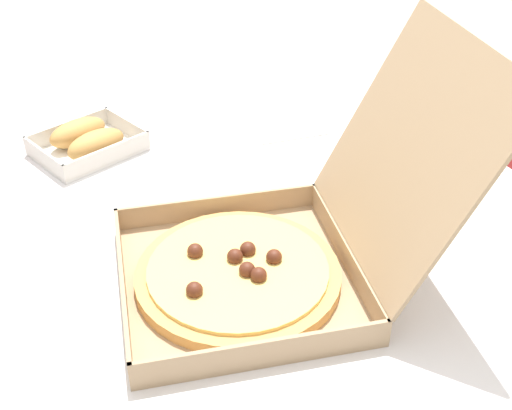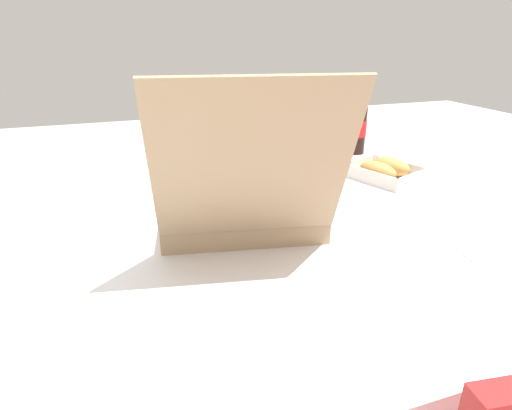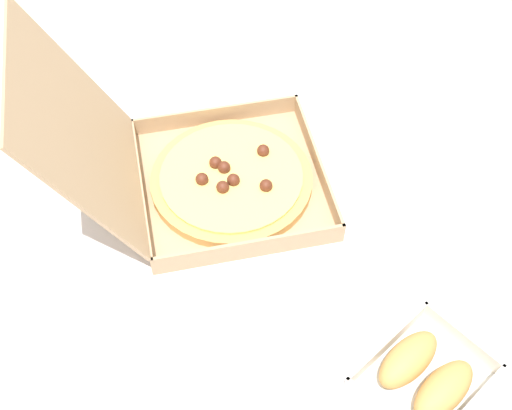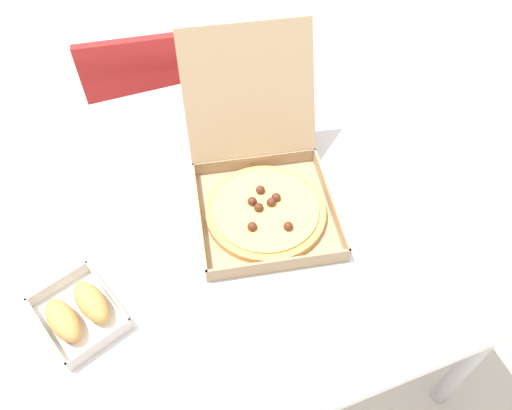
{
  "view_description": "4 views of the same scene",
  "coord_description": "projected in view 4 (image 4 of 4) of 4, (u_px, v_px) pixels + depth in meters",
  "views": [
    {
      "loc": [
        0.79,
        -0.33,
        1.36
      ],
      "look_at": [
        0.01,
        0.02,
        0.77
      ],
      "focal_mm": 46.33,
      "sensor_mm": 36.0,
      "label": 1
    },
    {
      "loc": [
        0.37,
        0.84,
        1.12
      ],
      "look_at": [
        0.05,
        -0.08,
        0.73
      ],
      "focal_mm": 30.6,
      "sensor_mm": 36.0,
      "label": 2
    },
    {
      "loc": [
        -0.66,
        0.22,
        1.68
      ],
      "look_at": [
        0.01,
        -0.06,
        0.76
      ],
      "focal_mm": 46.9,
      "sensor_mm": 36.0,
      "label": 3
    },
    {
      "loc": [
        -0.19,
        -0.76,
        1.69
      ],
      "look_at": [
        0.08,
        -0.04,
        0.74
      ],
      "focal_mm": 34.34,
      "sensor_mm": 36.0,
      "label": 4
    }
  ],
  "objects": [
    {
      "name": "ground_plane",
      "position": [
        232.0,
        330.0,
        1.81
      ],
      "size": [
        10.0,
        10.0,
        0.0
      ],
      "primitive_type": "plane",
      "color": "beige"
    },
    {
      "name": "dining_table",
      "position": [
        222.0,
        226.0,
        1.3
      ],
      "size": [
        1.29,
        1.08,
        0.71
      ],
      "color": "white",
      "rests_on": "ground_plane"
    },
    {
      "name": "chair",
      "position": [
        146.0,
        104.0,
        1.88
      ],
      "size": [
        0.45,
        0.45,
        0.83
      ],
      "color": "red",
      "rests_on": "ground_plane"
    },
    {
      "name": "pizza_box_open",
      "position": [
        263.0,
        190.0,
        1.23
      ],
      "size": [
        0.42,
        0.54,
        0.35
      ],
      "color": "tan",
      "rests_on": "dining_table"
    },
    {
      "name": "bread_side_box",
      "position": [
        78.0,
        312.0,
        1.04
      ],
      "size": [
        0.21,
        0.23,
        0.06
      ],
      "color": "white",
      "rests_on": "dining_table"
    },
    {
      "name": "paper_menu",
      "position": [
        65.0,
        184.0,
        1.31
      ],
      "size": [
        0.22,
        0.17,
        0.0
      ],
      "primitive_type": "cube",
      "rotation": [
        0.0,
        0.0,
        -0.1
      ],
      "color": "white",
      "rests_on": "dining_table"
    }
  ]
}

